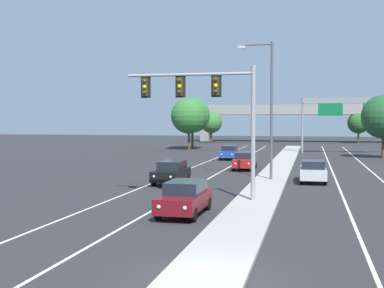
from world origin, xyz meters
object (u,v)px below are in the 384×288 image
(car_oncoming_blue, at_px, (229,152))
(overhead_signal_mast, at_px, (208,102))
(street_lamp_median, at_px, (269,102))
(tree_far_left_b, at_px, (211,122))
(car_oncoming_red, at_px, (245,161))
(tree_far_left_a, at_px, (192,115))
(highway_sign_gantry, at_px, (353,107))
(tree_far_right_c, at_px, (384,117))
(tree_far_right_a, at_px, (358,123))
(car_receding_silver, at_px, (313,171))
(car_oncoming_darkred, at_px, (185,197))
(car_oncoming_black, at_px, (171,172))
(tree_far_left_c, at_px, (189,116))

(car_oncoming_blue, bearing_deg, overhead_signal_mast, -83.17)
(street_lamp_median, height_order, tree_far_left_b, street_lamp_median)
(car_oncoming_red, distance_m, tree_far_left_a, 34.86)
(tree_far_left_b, bearing_deg, highway_sign_gantry, -49.29)
(car_oncoming_red, bearing_deg, tree_far_right_c, 50.94)
(tree_far_left_a, height_order, tree_far_right_a, tree_far_left_a)
(street_lamp_median, relative_size, tree_far_right_a, 1.64)
(overhead_signal_mast, bearing_deg, street_lamp_median, 76.40)
(street_lamp_median, relative_size, tree_far_right_c, 1.35)
(street_lamp_median, distance_m, tree_far_right_a, 67.30)
(car_oncoming_blue, distance_m, tree_far_right_a, 50.12)
(car_receding_silver, distance_m, tree_far_left_b, 64.82)
(tree_far_right_a, bearing_deg, highway_sign_gantry, -96.27)
(overhead_signal_mast, xyz_separation_m, tree_far_left_a, (-12.79, 50.37, -0.22))
(car_oncoming_red, relative_size, tree_far_left_b, 0.73)
(street_lamp_median, height_order, highway_sign_gantry, street_lamp_median)
(car_oncoming_darkred, xyz_separation_m, tree_far_left_b, (-13.68, 75.90, 3.21))
(car_oncoming_black, bearing_deg, tree_far_left_c, 101.96)
(tree_far_left_c, height_order, tree_far_left_b, tree_far_left_c)
(street_lamp_median, distance_m, tree_far_left_a, 43.09)
(car_oncoming_red, relative_size, tree_far_right_a, 0.74)
(car_oncoming_darkred, bearing_deg, car_oncoming_red, 90.07)
(car_oncoming_red, bearing_deg, tree_far_left_b, 104.29)
(car_oncoming_darkred, bearing_deg, tree_far_left_a, 102.92)
(car_receding_silver, bearing_deg, tree_far_right_c, 72.35)
(car_receding_silver, distance_m, highway_sign_gantry, 33.77)
(car_oncoming_red, bearing_deg, car_oncoming_blue, 105.82)
(highway_sign_gantry, bearing_deg, overhead_signal_mast, -104.12)
(car_oncoming_red, bearing_deg, car_oncoming_darkred, -89.93)
(car_oncoming_black, distance_m, tree_far_right_a, 71.77)
(overhead_signal_mast, bearing_deg, tree_far_left_a, 104.24)
(street_lamp_median, relative_size, car_oncoming_black, 2.24)
(overhead_signal_mast, height_order, tree_far_left_b, overhead_signal_mast)
(car_oncoming_black, bearing_deg, car_receding_silver, 17.44)
(car_receding_silver, relative_size, tree_far_left_a, 0.56)
(street_lamp_median, xyz_separation_m, tree_far_left_b, (-16.39, 61.68, -1.77))
(street_lamp_median, relative_size, car_oncoming_darkred, 2.23)
(tree_far_left_a, height_order, tree_far_left_c, tree_far_left_a)
(tree_far_left_a, xyz_separation_m, tree_far_left_c, (0.31, -3.61, -0.12))
(car_oncoming_red, distance_m, car_receding_silver, 10.04)
(car_receding_silver, relative_size, tree_far_right_a, 0.74)
(car_oncoming_black, xyz_separation_m, highway_sign_gantry, (14.86, 35.98, 5.34))
(tree_far_left_a, bearing_deg, overhead_signal_mast, -75.76)
(overhead_signal_mast, height_order, car_oncoming_darkred, overhead_signal_mast)
(car_oncoming_blue, distance_m, tree_far_left_c, 19.83)
(overhead_signal_mast, relative_size, car_oncoming_darkred, 1.61)
(car_oncoming_blue, xyz_separation_m, highway_sign_gantry, (14.35, 13.38, 5.34))
(car_oncoming_red, height_order, car_receding_silver, same)
(car_receding_silver, height_order, highway_sign_gantry, highway_sign_gantry)
(car_oncoming_red, height_order, tree_far_left_b, tree_far_left_b)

